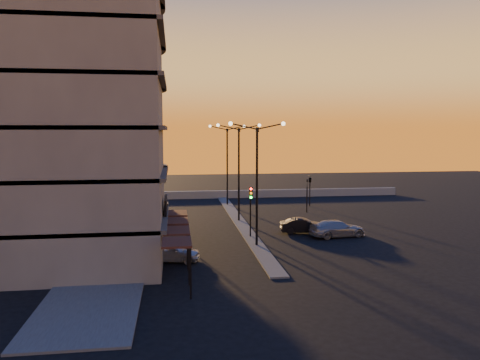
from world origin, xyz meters
name	(u,v)px	position (x,y,z in m)	size (l,w,h in m)	color
ground	(257,246)	(0.00, 0.00, 0.00)	(120.00, 120.00, 0.00)	black
sidewalk_west	(122,238)	(-10.50, 4.00, 0.06)	(5.00, 40.00, 0.12)	#484846
median	(239,221)	(0.00, 10.00, 0.06)	(1.20, 36.00, 0.12)	#484846
parapet	(237,194)	(2.00, 26.00, 0.50)	(44.00, 0.50, 1.00)	gray
building	(60,86)	(-14.00, 0.03, 11.91)	(14.35, 17.08, 25.00)	#67625A
streetlamp_near	(257,174)	(0.00, 0.00, 5.59)	(4.32, 0.32, 9.51)	black
streetlamp_mid	(239,164)	(0.00, 10.00, 5.59)	(4.32, 0.32, 9.51)	black
streetlamp_far	(227,158)	(0.00, 20.00, 5.59)	(4.32, 0.32, 9.51)	black
traffic_light_main	(251,203)	(0.00, 2.87, 2.89)	(0.28, 0.44, 4.25)	black
signal_east_a	(307,195)	(8.00, 14.00, 1.93)	(0.13, 0.16, 3.60)	black
signal_east_b	(310,180)	(9.50, 18.00, 3.10)	(0.42, 1.99, 3.60)	black
car_hatchback	(171,252)	(-6.50, -3.29, 0.68)	(1.60, 3.98, 1.36)	silver
car_sedan	(303,226)	(4.80, 4.03, 0.65)	(1.38, 3.96, 1.31)	black
car_wagon	(337,228)	(7.26, 2.32, 0.69)	(1.94, 4.78, 1.39)	gray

